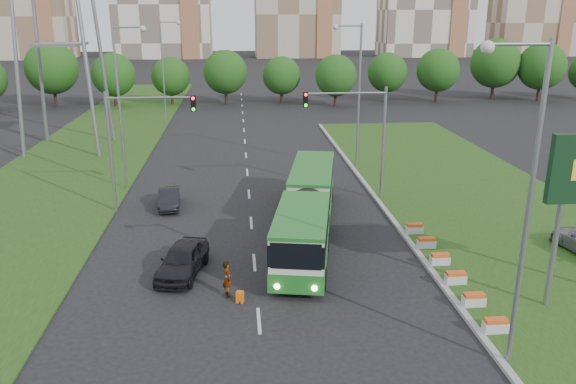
{
  "coord_description": "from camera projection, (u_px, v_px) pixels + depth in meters",
  "views": [
    {
      "loc": [
        -3.68,
        -27.53,
        12.72
      ],
      "look_at": [
        -0.82,
        4.1,
        2.6
      ],
      "focal_mm": 35.0,
      "sensor_mm": 36.0,
      "label": 1
    }
  ],
  "objects": [
    {
      "name": "flower_planters",
      "position": [
        448.0,
        268.0,
        28.36
      ],
      "size": [
        1.1,
        11.5,
        0.6
      ],
      "primitive_type": null,
      "color": "silver",
      "rests_on": "grass_median"
    },
    {
      "name": "traffic_mast_median",
      "position": [
        361.0,
        126.0,
        38.57
      ],
      "size": [
        5.76,
        0.32,
        8.0
      ],
      "color": "gray",
      "rests_on": "ground"
    },
    {
      "name": "median_kerb",
      "position": [
        383.0,
        207.0,
        38.38
      ],
      "size": [
        0.3,
        60.0,
        0.18
      ],
      "primitive_type": "cube",
      "color": "#959595",
      "rests_on": "ground"
    },
    {
      "name": "articulated_bus",
      "position": [
        306.0,
        208.0,
        33.34
      ],
      "size": [
        2.61,
        16.77,
        2.76
      ],
      "rotation": [
        0.0,
        0.0,
        -0.19
      ],
      "color": "beige",
      "rests_on": "ground"
    },
    {
      "name": "tree_line",
      "position": [
        330.0,
        73.0,
        81.98
      ],
      "size": [
        120.0,
        8.0,
        9.0
      ],
      "primitive_type": null,
      "color": "#1E5115",
      "rests_on": "ground"
    },
    {
      "name": "grass_median",
      "position": [
        481.0,
        204.0,
        38.98
      ],
      "size": [
        14.0,
        60.0,
        0.15
      ],
      "primitive_type": "cube",
      "color": "#214112",
      "rests_on": "ground"
    },
    {
      "name": "car_left_far",
      "position": [
        169.0,
        198.0,
        38.45
      ],
      "size": [
        1.68,
        4.01,
        1.29
      ],
      "primitive_type": "imported",
      "rotation": [
        0.0,
        0.0,
        0.08
      ],
      "color": "black",
      "rests_on": "ground"
    },
    {
      "name": "traffic_mast_left",
      "position": [
        134.0,
        133.0,
        36.32
      ],
      "size": [
        5.76,
        0.32,
        8.0
      ],
      "color": "gray",
      "rests_on": "ground"
    },
    {
      "name": "left_verge",
      "position": [
        85.0,
        156.0,
        52.46
      ],
      "size": [
        12.0,
        110.0,
        0.1
      ],
      "primitive_type": "cube",
      "color": "#214112",
      "rests_on": "ground"
    },
    {
      "name": "car_left_near",
      "position": [
        183.0,
        260.0,
        28.47
      ],
      "size": [
        2.84,
        4.96,
        1.59
      ],
      "primitive_type": "imported",
      "rotation": [
        0.0,
        0.0,
        -0.22
      ],
      "color": "black",
      "rests_on": "ground"
    },
    {
      "name": "shopping_trolley",
      "position": [
        240.0,
        297.0,
        25.8
      ],
      "size": [
        0.32,
        0.34,
        0.55
      ],
      "rotation": [
        0.0,
        0.0,
        -0.3
      ],
      "color": "#FF670D",
      "rests_on": "ground"
    },
    {
      "name": "street_lamps",
      "position": [
        248.0,
        118.0,
        37.71
      ],
      "size": [
        36.0,
        60.0,
        12.0
      ],
      "primitive_type": null,
      "color": "gray",
      "rests_on": "ground"
    },
    {
      "name": "ground",
      "position": [
        310.0,
        260.0,
        30.3
      ],
      "size": [
        360.0,
        360.0,
        0.0
      ],
      "primitive_type": "plane",
      "color": "black",
      "rests_on": "ground"
    },
    {
      "name": "lane_markings",
      "position": [
        247.0,
        166.0,
        49.02
      ],
      "size": [
        0.2,
        100.0,
        0.01
      ],
      "primitive_type": null,
      "color": "#BBBAB3",
      "rests_on": "ground"
    },
    {
      "name": "pedestrian",
      "position": [
        227.0,
        279.0,
        26.25
      ],
      "size": [
        0.58,
        0.73,
        1.76
      ],
      "primitive_type": "imported",
      "rotation": [
        0.0,
        0.0,
        1.84
      ],
      "color": "gray",
      "rests_on": "ground"
    }
  ]
}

